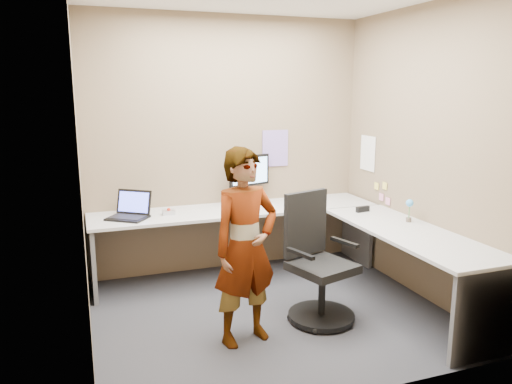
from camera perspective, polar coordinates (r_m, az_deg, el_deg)
name	(u,v)px	position (r m, az deg, el deg)	size (l,w,h in m)	color
ground	(270,313)	(4.53, 1.65, -13.69)	(3.00, 3.00, 0.00)	black
wall_back	(227,145)	(5.36, -3.32, 5.33)	(3.00, 3.00, 0.00)	#726147
wall_right	(422,154)	(4.88, 18.43, 4.12)	(2.70, 2.70, 0.00)	#726147
wall_left	(80,172)	(3.86, -19.48, 2.18)	(2.70, 2.70, 0.00)	#726147
desk	(299,233)	(4.82, 4.89, -4.68)	(2.98, 2.58, 0.73)	#B2B2B2
paper_ream	(250,201)	(5.35, -0.69, -1.07)	(0.31, 0.22, 0.06)	red
monitor	(249,173)	(5.31, -0.75, 2.18)	(0.48, 0.20, 0.46)	black
laptop	(130,211)	(4.93, -14.16, -2.11)	(0.46, 0.45, 0.26)	black
trackball_mouse	(169,212)	(4.98, -9.95, -2.28)	(0.12, 0.08, 0.07)	#B7B7BC
origami	(272,206)	(5.16, 1.79, -1.56)	(0.10, 0.10, 0.06)	white
stapler	(363,209)	(5.13, 12.10, -1.93)	(0.15, 0.04, 0.06)	black
flower	(409,207)	(4.83, 17.13, -1.63)	(0.07, 0.07, 0.22)	brown
calendar_purple	(275,148)	(5.53, 2.21, 5.02)	(0.30, 0.01, 0.40)	#846BB7
calendar_white	(368,153)	(5.62, 12.66, 4.34)	(0.01, 0.28, 0.38)	white
sticky_note_a	(385,186)	(5.38, 14.50, 0.68)	(0.01, 0.07, 0.07)	#F2E059
sticky_note_b	(381,197)	(5.44, 14.13, -0.56)	(0.01, 0.07, 0.07)	pink
sticky_note_c	(388,201)	(5.35, 14.83, -1.03)	(0.01, 0.07, 0.07)	pink
sticky_note_d	(377,186)	(5.51, 13.61, 0.66)	(0.01, 0.07, 0.07)	#F2E059
office_chair	(317,269)	(4.32, 7.00, -8.78)	(0.61, 0.60, 1.07)	black
person	(246,247)	(3.82, -1.19, -6.31)	(0.56, 0.37, 1.53)	#999399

